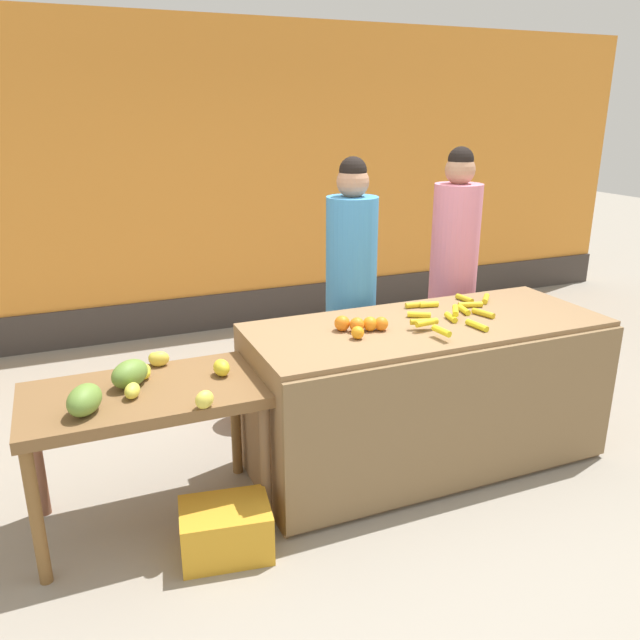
{
  "coord_description": "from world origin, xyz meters",
  "views": [
    {
      "loc": [
        -1.55,
        -3.02,
        2.11
      ],
      "look_at": [
        -0.22,
        0.15,
        0.96
      ],
      "focal_mm": 35.47,
      "sensor_mm": 36.0,
      "label": 1
    }
  ],
  "objects_px": {
    "vendor_woman_pink_shirt": "(453,277)",
    "produce_crate": "(226,530)",
    "produce_sack": "(254,383)",
    "vendor_woman_blue_shirt": "(351,294)"
  },
  "relations": [
    {
      "from": "vendor_woman_pink_shirt",
      "to": "produce_crate",
      "type": "xyz_separation_m",
      "value": [
        -2.03,
        -1.13,
        -0.81
      ]
    },
    {
      "from": "produce_crate",
      "to": "vendor_woman_pink_shirt",
      "type": "bearing_deg",
      "value": 29.19
    },
    {
      "from": "produce_crate",
      "to": "produce_sack",
      "type": "relative_size",
      "value": 0.75
    },
    {
      "from": "vendor_woman_pink_shirt",
      "to": "produce_sack",
      "type": "height_order",
      "value": "vendor_woman_pink_shirt"
    },
    {
      "from": "vendor_woman_pink_shirt",
      "to": "produce_crate",
      "type": "height_order",
      "value": "vendor_woman_pink_shirt"
    },
    {
      "from": "vendor_woman_blue_shirt",
      "to": "produce_sack",
      "type": "xyz_separation_m",
      "value": [
        -0.63,
        0.22,
        -0.63
      ]
    },
    {
      "from": "vendor_woman_pink_shirt",
      "to": "produce_sack",
      "type": "relative_size",
      "value": 3.2
    },
    {
      "from": "vendor_woman_blue_shirt",
      "to": "produce_crate",
      "type": "bearing_deg",
      "value": -137.56
    },
    {
      "from": "produce_crate",
      "to": "produce_sack",
      "type": "height_order",
      "value": "produce_sack"
    },
    {
      "from": "produce_crate",
      "to": "vendor_woman_blue_shirt",
      "type": "bearing_deg",
      "value": 42.44
    }
  ]
}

